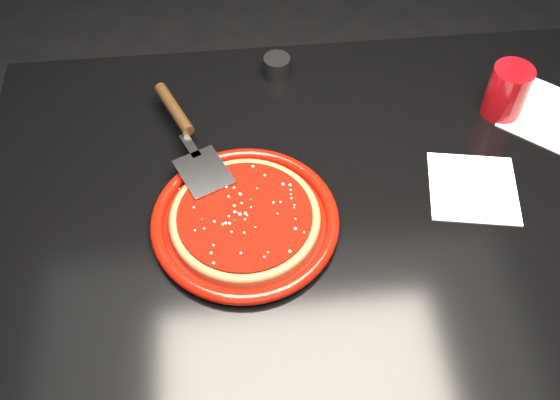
% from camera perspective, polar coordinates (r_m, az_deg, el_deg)
% --- Properties ---
extents(floor, '(4.00, 4.00, 0.01)m').
position_cam_1_polar(floor, '(1.72, 2.90, -15.18)').
color(floor, black).
rests_on(floor, ground).
extents(table, '(1.20, 0.80, 0.75)m').
position_cam_1_polar(table, '(1.38, 3.55, -9.20)').
color(table, black).
rests_on(table, floor).
extents(plate, '(0.39, 0.39, 0.02)m').
position_cam_1_polar(plate, '(1.01, -3.21, -1.90)').
color(plate, '#7A0B05').
rests_on(plate, table).
extents(pizza_crust, '(0.32, 0.32, 0.01)m').
position_cam_1_polar(pizza_crust, '(1.01, -3.22, -1.79)').
color(pizza_crust, brown).
rests_on(pizza_crust, plate).
extents(pizza_crust_rim, '(0.32, 0.32, 0.02)m').
position_cam_1_polar(pizza_crust_rim, '(1.01, -3.23, -1.58)').
color(pizza_crust_rim, brown).
rests_on(pizza_crust_rim, plate).
extents(pizza_sauce, '(0.28, 0.28, 0.01)m').
position_cam_1_polar(pizza_sauce, '(1.00, -3.24, -1.44)').
color(pizza_sauce, maroon).
rests_on(pizza_sauce, plate).
extents(parmesan_dusting, '(0.21, 0.21, 0.01)m').
position_cam_1_polar(parmesan_dusting, '(1.00, -3.26, -1.23)').
color(parmesan_dusting, beige).
rests_on(parmesan_dusting, plate).
extents(basil_flecks, '(0.19, 0.19, 0.00)m').
position_cam_1_polar(basil_flecks, '(1.00, -3.26, -1.26)').
color(basil_flecks, black).
rests_on(basil_flecks, plate).
extents(pizza_server, '(0.21, 0.33, 0.02)m').
position_cam_1_polar(pizza_server, '(1.10, -8.34, 5.78)').
color(pizza_server, silver).
rests_on(pizza_server, plate).
extents(cup, '(0.09, 0.09, 0.10)m').
position_cam_1_polar(cup, '(1.23, 20.04, 9.30)').
color(cup, maroon).
rests_on(cup, table).
extents(napkin_a, '(0.17, 0.17, 0.00)m').
position_cam_1_polar(napkin_a, '(1.12, 17.23, 1.06)').
color(napkin_a, white).
rests_on(napkin_a, table).
extents(napkin_b, '(0.23, 0.23, 0.00)m').
position_cam_1_polar(napkin_b, '(1.29, 23.59, 7.04)').
color(napkin_b, white).
rests_on(napkin_b, table).
extents(ramekin, '(0.05, 0.05, 0.04)m').
position_cam_1_polar(ramekin, '(1.26, -0.29, 12.13)').
color(ramekin, black).
rests_on(ramekin, table).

